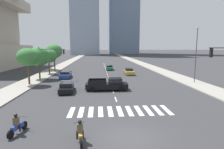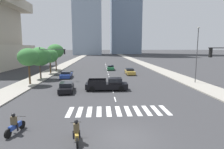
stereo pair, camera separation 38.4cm
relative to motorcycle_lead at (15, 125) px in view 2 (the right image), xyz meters
The scene contains 18 objects.
ground_plane 7.67m from the motorcycle_lead, ahead, with size 800.00×800.00×0.00m, color #333335.
sidewalk_east 35.84m from the motorcycle_lead, 53.73° to the left, with size 4.00×260.00×0.15m, color gray.
sidewalk_west 29.53m from the motorcycle_lead, 101.87° to the left, with size 4.00×260.00×0.15m, color gray.
crosswalk_near 8.65m from the motorcycle_lead, 28.76° to the left, with size 9.45×2.86×0.01m.
lane_divider_center 33.03m from the motorcycle_lead, 76.76° to the left, with size 0.14×50.00×0.01m.
motorcycle_lead is the anchor object (origin of this frame).
motorcycle_trailing 4.62m from the motorcycle_lead, 17.87° to the right, with size 0.72×2.17×1.49m.
pickup_truck 14.66m from the motorcycle_lead, 61.38° to the left, with size 5.82×2.13×1.67m.
sedan_blue_0 24.03m from the motorcycle_lead, 91.96° to the left, with size 2.08×4.66×1.27m.
sedan_green_1 37.13m from the motorcycle_lead, 76.77° to the left, with size 1.91×4.26×1.21m.
sedan_gold_2 30.34m from the motorcycle_lead, 66.09° to the left, with size 1.84×4.64×1.28m.
sedan_black_3 12.34m from the motorcycle_lead, 83.93° to the left, with size 2.11×4.67×1.29m.
traffic_signal_far 21.99m from the motorcycle_lead, 98.33° to the left, with size 4.90×0.28×5.80m.
street_lamp_east 27.74m from the motorcycle_lead, 38.16° to the left, with size 0.50×0.24×8.95m.
street_tree_nearest 18.38m from the motorcycle_lead, 107.05° to the left, with size 3.26×3.26×5.64m.
street_tree_second 23.45m from the motorcycle_lead, 103.16° to the left, with size 4.04×4.04×5.78m.
street_tree_third 30.13m from the motorcycle_lead, 100.15° to the left, with size 3.61×3.61×5.43m.
street_tree_fourth 35.48m from the motorcycle_lead, 98.61° to the left, with size 4.05×4.05×6.53m.
Camera 2 is at (-1.58, -11.55, 5.94)m, focal length 30.02 mm.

